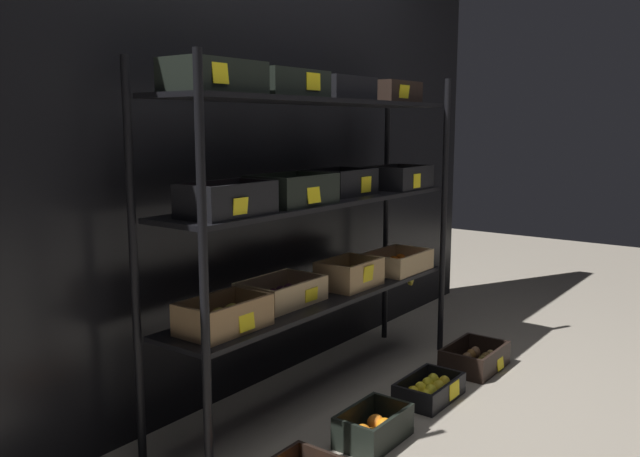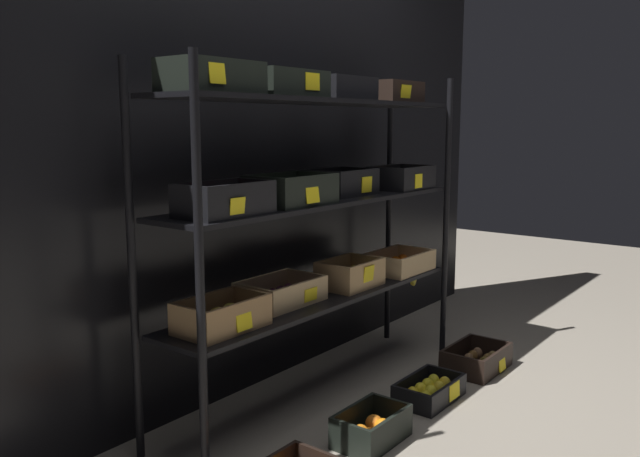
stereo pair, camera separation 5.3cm
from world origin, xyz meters
TOP-DOWN VIEW (x-y plane):
  - ground_plane at (0.00, 0.00)m, footprint 10.00×10.00m
  - storefront_wall at (0.00, 0.39)m, footprint 4.21×0.12m
  - display_rack at (-0.01, 0.00)m, footprint 1.94×0.40m
  - crate_ground_orange at (-0.25, -0.46)m, footprint 0.32×0.20m
  - crate_ground_lemon at (0.25, -0.45)m, footprint 0.35×0.22m
  - crate_ground_kiwi at (0.75, -0.46)m, footprint 0.37×0.26m

SIDE VIEW (x-z plane):
  - ground_plane at x=0.00m, z-range 0.00..0.00m
  - crate_ground_lemon at x=0.25m, z-range -0.01..0.10m
  - crate_ground_kiwi at x=0.75m, z-range -0.02..0.11m
  - crate_ground_orange at x=-0.25m, z-range -0.01..0.12m
  - display_rack at x=-0.01m, z-range 0.19..1.72m
  - storefront_wall at x=0.00m, z-range 0.00..2.34m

